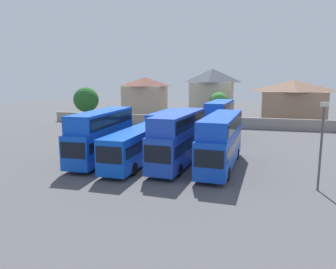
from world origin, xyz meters
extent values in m
plane|color=#4C4C4F|center=(0.00, 18.00, 0.00)|extent=(140.00, 140.00, 0.00)
cube|color=gray|center=(0.00, 25.08, 0.90)|extent=(56.00, 0.50, 1.80)
cube|color=blue|center=(-5.98, -0.12, 1.86)|extent=(2.82, 11.04, 3.00)
cube|color=black|center=(-5.83, -5.62, 2.22)|extent=(2.22, 0.14, 1.35)
cube|color=black|center=(-5.98, -0.12, 2.22)|extent=(2.84, 10.17, 0.94)
cube|color=blue|center=(-5.99, 0.16, 4.15)|extent=(2.76, 10.49, 1.59)
cube|color=black|center=(-5.99, 0.16, 4.15)|extent=(2.83, 9.95, 1.11)
cylinder|color=black|center=(-4.73, -3.49, 0.55)|extent=(0.33, 1.11, 1.10)
cylinder|color=black|center=(-7.05, -3.55, 0.55)|extent=(0.33, 1.11, 1.10)
cylinder|color=black|center=(-4.91, 3.32, 0.55)|extent=(0.33, 1.11, 1.10)
cylinder|color=black|center=(-7.23, 3.25, 0.55)|extent=(0.33, 1.11, 1.10)
cube|color=blue|center=(-2.17, -0.36, 1.85)|extent=(2.65, 11.93, 2.98)
cube|color=black|center=(-2.26, -6.32, 2.21)|extent=(2.17, 0.11, 1.34)
cube|color=black|center=(-2.17, -0.36, 2.21)|extent=(2.67, 10.98, 0.94)
cylinder|color=black|center=(-1.09, -4.06, 0.55)|extent=(0.32, 1.10, 1.10)
cylinder|color=black|center=(-3.36, -4.03, 0.55)|extent=(0.32, 1.10, 1.10)
cylinder|color=black|center=(-0.98, 3.31, 0.55)|extent=(0.32, 1.10, 1.10)
cylinder|color=black|center=(-3.25, 3.34, 0.55)|extent=(0.32, 1.10, 1.10)
cube|color=blue|center=(1.79, 0.19, 1.90)|extent=(3.27, 11.22, 3.08)
cube|color=black|center=(1.41, -5.36, 2.27)|extent=(2.20, 0.23, 1.39)
cube|color=black|center=(1.79, 0.19, 2.27)|extent=(3.24, 10.34, 0.97)
cube|color=blue|center=(1.81, 0.46, 4.21)|extent=(3.18, 10.67, 1.54)
cube|color=black|center=(1.81, 0.46, 4.21)|extent=(3.23, 10.12, 1.08)
cylinder|color=black|center=(2.70, -3.32, 0.55)|extent=(0.38, 1.12, 1.10)
cylinder|color=black|center=(0.40, -3.16, 0.55)|extent=(0.38, 1.12, 1.10)
cylinder|color=black|center=(3.18, 3.53, 0.55)|extent=(0.38, 1.12, 1.10)
cylinder|color=black|center=(0.88, 3.69, 0.55)|extent=(0.38, 1.12, 1.10)
cube|color=blue|center=(5.71, 0.32, 1.86)|extent=(3.06, 11.82, 3.00)
cube|color=black|center=(5.44, -5.56, 2.22)|extent=(2.23, 0.18, 1.35)
cube|color=black|center=(5.71, 0.32, 2.22)|extent=(3.06, 10.89, 0.95)
cube|color=blue|center=(5.73, 0.61, 4.09)|extent=(2.99, 11.23, 1.46)
cube|color=black|center=(5.73, 0.61, 4.09)|extent=(3.05, 10.65, 1.02)
cylinder|color=black|center=(6.71, -3.36, 0.55)|extent=(0.35, 1.11, 1.10)
cylinder|color=black|center=(4.38, -3.26, 0.55)|extent=(0.35, 1.11, 1.10)
cylinder|color=black|center=(7.04, 3.89, 0.55)|extent=(0.35, 1.11, 1.10)
cylinder|color=black|center=(4.72, 4.00, 0.55)|extent=(0.35, 1.11, 1.10)
cube|color=blue|center=(-3.52, 15.24, 1.92)|extent=(2.90, 10.89, 3.13)
cube|color=black|center=(-3.74, 9.83, 2.30)|extent=(2.17, 0.17, 1.41)
cube|color=black|center=(-3.52, 15.24, 2.30)|extent=(2.91, 10.03, 0.99)
cylinder|color=black|center=(-2.52, 11.85, 0.55)|extent=(0.34, 1.11, 1.10)
cylinder|color=black|center=(-4.79, 11.94, 0.55)|extent=(0.34, 1.11, 1.10)
cylinder|color=black|center=(-2.25, 18.54, 0.55)|extent=(0.34, 1.11, 1.10)
cylinder|color=black|center=(-4.51, 18.63, 0.55)|extent=(0.34, 1.11, 1.10)
cube|color=blue|center=(-0.38, 15.01, 1.83)|extent=(2.89, 11.77, 2.94)
cube|color=black|center=(-0.58, 9.15, 2.18)|extent=(2.19, 0.16, 1.32)
cube|color=black|center=(-0.38, 15.01, 2.18)|extent=(2.90, 10.84, 0.93)
cylinder|color=black|center=(0.64, 11.35, 0.55)|extent=(0.34, 1.11, 1.10)
cylinder|color=black|center=(-1.65, 11.43, 0.55)|extent=(0.34, 1.11, 1.10)
cylinder|color=black|center=(0.89, 18.59, 0.55)|extent=(0.34, 1.11, 1.10)
cylinder|color=black|center=(-1.40, 18.67, 0.55)|extent=(0.34, 1.11, 1.10)
cube|color=blue|center=(3.95, 15.11, 1.92)|extent=(3.16, 10.22, 3.13)
cube|color=black|center=(3.66, 10.06, 2.30)|extent=(2.26, 0.21, 1.41)
cube|color=black|center=(3.95, 15.11, 2.30)|extent=(3.15, 9.42, 0.98)
cube|color=blue|center=(3.97, 15.36, 4.27)|extent=(3.08, 9.71, 1.58)
cube|color=black|center=(3.97, 15.36, 4.27)|extent=(3.14, 9.21, 1.10)
cylinder|color=black|center=(4.95, 11.92, 0.55)|extent=(0.36, 1.12, 1.10)
cylinder|color=black|center=(2.59, 12.06, 0.55)|extent=(0.36, 1.12, 1.10)
cylinder|color=black|center=(5.32, 18.16, 0.55)|extent=(0.36, 1.12, 1.10)
cylinder|color=black|center=(2.96, 18.30, 0.55)|extent=(0.36, 1.12, 1.10)
cube|color=tan|center=(-13.67, 35.01, 3.29)|extent=(7.83, 6.91, 6.58)
pyramid|color=brown|center=(-13.67, 35.01, 7.48)|extent=(8.22, 7.26, 1.80)
cube|color=#C6B293|center=(0.37, 34.24, 3.70)|extent=(7.59, 7.95, 7.41)
pyramid|color=#3D424C|center=(0.37, 34.24, 8.69)|extent=(7.97, 8.34, 2.56)
cube|color=#9E7A60|center=(15.24, 35.31, 2.88)|extent=(10.96, 7.42, 5.75)
pyramid|color=brown|center=(15.24, 35.31, 6.81)|extent=(11.51, 7.79, 2.12)
cylinder|color=brown|center=(-20.03, 22.08, 1.47)|extent=(0.60, 0.60, 2.94)
sphere|color=#235B23|center=(-20.03, 22.08, 4.46)|extent=(4.34, 4.34, 4.34)
cylinder|color=brown|center=(2.43, 27.58, 1.44)|extent=(0.44, 0.44, 2.88)
sphere|color=#387F33|center=(2.43, 27.58, 4.07)|extent=(3.40, 3.40, 3.40)
cylinder|color=#4C4C51|center=(13.27, -4.00, 3.08)|extent=(0.16, 0.16, 6.16)
cube|color=beige|center=(13.27, -4.00, 6.31)|extent=(0.50, 0.24, 0.30)
camera|label=1|loc=(8.61, -28.65, 8.08)|focal=34.46mm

